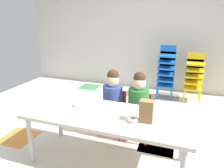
{
  "coord_description": "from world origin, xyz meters",
  "views": [
    {
      "loc": [
        0.65,
        -2.32,
        1.56
      ],
      "look_at": [
        -0.07,
        -0.25,
        0.84
      ],
      "focal_mm": 32.79,
      "sensor_mm": 36.0,
      "label": 1
    }
  ],
  "objects_px": {
    "seated_child_middle_seat": "(139,100)",
    "kid_chair_yellow_stack": "(194,75)",
    "kid_chair_blue_stack": "(166,69)",
    "donut_powdered_on_plate": "(78,104)",
    "paper_plate_near_edge": "(78,106)",
    "seated_child_near_camera": "(113,97)",
    "craft_table": "(107,118)",
    "paper_bag_brown": "(146,111)",
    "donut_powdered_loose": "(133,119)"
  },
  "relations": [
    {
      "from": "seated_child_near_camera",
      "to": "kid_chair_yellow_stack",
      "type": "relative_size",
      "value": 1.0
    },
    {
      "from": "paper_bag_brown",
      "to": "kid_chair_yellow_stack",
      "type": "bearing_deg",
      "value": 77.2
    },
    {
      "from": "donut_powdered_loose",
      "to": "kid_chair_yellow_stack",
      "type": "bearing_deg",
      "value": 74.5
    },
    {
      "from": "craft_table",
      "to": "seated_child_middle_seat",
      "type": "bearing_deg",
      "value": 69.25
    },
    {
      "from": "seated_child_near_camera",
      "to": "donut_powdered_on_plate",
      "type": "bearing_deg",
      "value": -115.81
    },
    {
      "from": "craft_table",
      "to": "paper_bag_brown",
      "type": "relative_size",
      "value": 7.89
    },
    {
      "from": "craft_table",
      "to": "paper_bag_brown",
      "type": "height_order",
      "value": "paper_bag_brown"
    },
    {
      "from": "donut_powdered_on_plate",
      "to": "paper_bag_brown",
      "type": "bearing_deg",
      "value": -6.64
    },
    {
      "from": "kid_chair_yellow_stack",
      "to": "paper_plate_near_edge",
      "type": "xyz_separation_m",
      "value": [
        -1.31,
        -2.18,
        0.08
      ]
    },
    {
      "from": "donut_powdered_on_plate",
      "to": "donut_powdered_loose",
      "type": "height_order",
      "value": "donut_powdered_on_plate"
    },
    {
      "from": "kid_chair_yellow_stack",
      "to": "donut_powdered_on_plate",
      "type": "relative_size",
      "value": 7.5
    },
    {
      "from": "craft_table",
      "to": "paper_plate_near_edge",
      "type": "xyz_separation_m",
      "value": [
        -0.37,
        0.07,
        0.06
      ]
    },
    {
      "from": "seated_child_near_camera",
      "to": "donut_powdered_on_plate",
      "type": "relative_size",
      "value": 7.48
    },
    {
      "from": "seated_child_middle_seat",
      "to": "donut_powdered_loose",
      "type": "relative_size",
      "value": 7.75
    },
    {
      "from": "craft_table",
      "to": "donut_powdered_on_plate",
      "type": "bearing_deg",
      "value": 169.96
    },
    {
      "from": "seated_child_middle_seat",
      "to": "kid_chair_yellow_stack",
      "type": "bearing_deg",
      "value": 66.8
    },
    {
      "from": "seated_child_middle_seat",
      "to": "donut_powdered_loose",
      "type": "distance_m",
      "value": 0.64
    },
    {
      "from": "seated_child_near_camera",
      "to": "paper_bag_brown",
      "type": "bearing_deg",
      "value": -47.54
    },
    {
      "from": "craft_table",
      "to": "donut_powdered_on_plate",
      "type": "height_order",
      "value": "donut_powdered_on_plate"
    },
    {
      "from": "kid_chair_blue_stack",
      "to": "kid_chair_yellow_stack",
      "type": "height_order",
      "value": "kid_chair_blue_stack"
    },
    {
      "from": "paper_plate_near_edge",
      "to": "donut_powdered_on_plate",
      "type": "height_order",
      "value": "donut_powdered_on_plate"
    },
    {
      "from": "seated_child_near_camera",
      "to": "paper_bag_brown",
      "type": "relative_size",
      "value": 4.17
    },
    {
      "from": "kid_chair_yellow_stack",
      "to": "donut_powdered_loose",
      "type": "bearing_deg",
      "value": -105.5
    },
    {
      "from": "seated_child_near_camera",
      "to": "kid_chair_blue_stack",
      "type": "xyz_separation_m",
      "value": [
        0.54,
        1.67,
        0.02
      ]
    },
    {
      "from": "seated_child_near_camera",
      "to": "donut_powdered_loose",
      "type": "xyz_separation_m",
      "value": [
        0.42,
        -0.63,
        0.06
      ]
    },
    {
      "from": "kid_chair_blue_stack",
      "to": "donut_powdered_loose",
      "type": "xyz_separation_m",
      "value": [
        -0.12,
        -2.3,
        0.03
      ]
    },
    {
      "from": "seated_child_middle_seat",
      "to": "kid_chair_yellow_stack",
      "type": "relative_size",
      "value": 1.0
    },
    {
      "from": "seated_child_near_camera",
      "to": "seated_child_middle_seat",
      "type": "relative_size",
      "value": 1.0
    },
    {
      "from": "craft_table",
      "to": "seated_child_middle_seat",
      "type": "distance_m",
      "value": 0.61
    },
    {
      "from": "craft_table",
      "to": "donut_powdered_on_plate",
      "type": "xyz_separation_m",
      "value": [
        -0.37,
        0.07,
        0.08
      ]
    },
    {
      "from": "craft_table",
      "to": "kid_chair_yellow_stack",
      "type": "height_order",
      "value": "kid_chair_yellow_stack"
    },
    {
      "from": "paper_plate_near_edge",
      "to": "donut_powdered_loose",
      "type": "relative_size",
      "value": 1.52
    },
    {
      "from": "seated_child_near_camera",
      "to": "kid_chair_yellow_stack",
      "type": "distance_m",
      "value": 1.98
    },
    {
      "from": "kid_chair_yellow_stack",
      "to": "donut_powdered_on_plate",
      "type": "xyz_separation_m",
      "value": [
        -1.31,
        -2.18,
        0.1
      ]
    },
    {
      "from": "kid_chair_blue_stack",
      "to": "donut_powdered_on_plate",
      "type": "bearing_deg",
      "value": -109.85
    },
    {
      "from": "paper_plate_near_edge",
      "to": "donut_powdered_on_plate",
      "type": "bearing_deg",
      "value": 0.0
    },
    {
      "from": "craft_table",
      "to": "seated_child_middle_seat",
      "type": "xyz_separation_m",
      "value": [
        0.22,
        0.57,
        0.01
      ]
    },
    {
      "from": "craft_table",
      "to": "seated_child_near_camera",
      "type": "height_order",
      "value": "seated_child_near_camera"
    },
    {
      "from": "kid_chair_blue_stack",
      "to": "paper_plate_near_edge",
      "type": "bearing_deg",
      "value": -109.85
    },
    {
      "from": "seated_child_middle_seat",
      "to": "kid_chair_blue_stack",
      "type": "height_order",
      "value": "kid_chair_blue_stack"
    },
    {
      "from": "seated_child_middle_seat",
      "to": "kid_chair_blue_stack",
      "type": "bearing_deg",
      "value": 83.38
    },
    {
      "from": "paper_bag_brown",
      "to": "craft_table",
      "type": "bearing_deg",
      "value": 176.46
    },
    {
      "from": "craft_table",
      "to": "kid_chair_blue_stack",
      "type": "distance_m",
      "value": 2.28
    },
    {
      "from": "seated_child_middle_seat",
      "to": "donut_powdered_on_plate",
      "type": "height_order",
      "value": "seated_child_middle_seat"
    },
    {
      "from": "craft_table",
      "to": "seated_child_near_camera",
      "type": "relative_size",
      "value": 1.89
    },
    {
      "from": "donut_powdered_loose",
      "to": "paper_bag_brown",
      "type": "bearing_deg",
      "value": 14.64
    },
    {
      "from": "seated_child_near_camera",
      "to": "paper_plate_near_edge",
      "type": "bearing_deg",
      "value": -115.81
    },
    {
      "from": "seated_child_middle_seat",
      "to": "paper_plate_near_edge",
      "type": "relative_size",
      "value": 5.1
    },
    {
      "from": "seated_child_middle_seat",
      "to": "paper_plate_near_edge",
      "type": "xyz_separation_m",
      "value": [
        -0.59,
        -0.51,
        0.04
      ]
    },
    {
      "from": "kid_chair_yellow_stack",
      "to": "donut_powdered_loose",
      "type": "xyz_separation_m",
      "value": [
        -0.64,
        -2.3,
        0.09
      ]
    }
  ]
}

